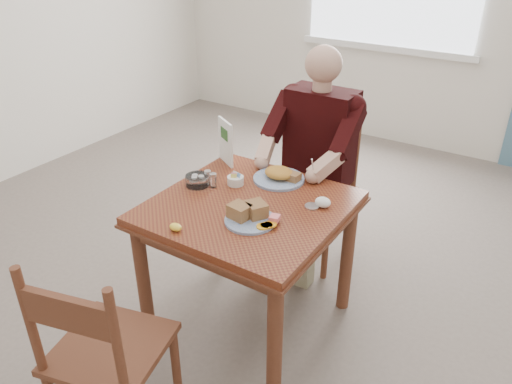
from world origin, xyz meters
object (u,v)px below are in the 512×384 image
Objects in this scene: table at (249,223)px; chair_far at (318,189)px; diner at (315,145)px; near_plate at (250,215)px; far_plate at (280,176)px; chair_near at (104,354)px.

table is 0.81m from chair_far.
table is 0.73m from diner.
table is at bearing -90.00° from diner.
chair_far is at bearing 95.70° from near_plate.
chair_far reaches higher than far_plate.
table is at bearing 84.64° from chair_near.
table is 3.07× the size of near_plate.
chair_near is 1.25m from far_plate.
far_plate is at bearing 102.09° from near_plate.
chair_far is 0.58m from far_plate.
chair_near reaches higher than near_plate.
chair_far is 3.17× the size of near_plate.
chair_far is at bearing 90.02° from far_plate.
diner reaches higher than table.
chair_far reaches higher than table.
near_plate is at bearing -84.30° from chair_far.
diner is (0.00, -0.09, 0.33)m from chair_far.
chair_near reaches higher than far_plate.
chair_far is at bearing 87.14° from chair_near.
chair_near is (-0.09, -0.91, -0.16)m from table.
far_plate is at bearing 89.97° from table.
chair_near is at bearing -102.82° from near_plate.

